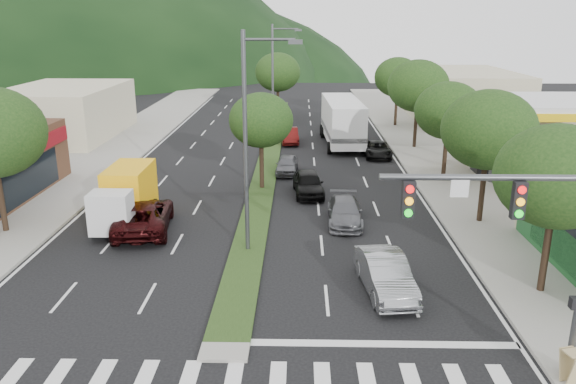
{
  "coord_description": "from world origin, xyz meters",
  "views": [
    {
      "loc": [
        2.43,
        -16.32,
        10.45
      ],
      "look_at": [
        1.82,
        10.97,
        1.98
      ],
      "focal_mm": 35.0,
      "sensor_mm": 36.0,
      "label": 1
    }
  ],
  "objects_px": {
    "tree_med_near": "(261,120)",
    "car_queue_c": "(290,136)",
    "traffic_signal": "(535,235)",
    "tree_r_b": "(489,130)",
    "car_queue_d": "(377,149)",
    "a_frame_sign": "(574,364)",
    "box_truck": "(127,197)",
    "sedan_silver": "(385,274)",
    "tree_med_far": "(278,72)",
    "car_queue_a": "(308,183)",
    "tree_r_c": "(449,111)",
    "motorhome": "(342,121)",
    "streetlight_mid": "(275,77)",
    "car_queue_f": "(335,123)",
    "tree_r_a": "(557,176)",
    "streetlight_near": "(250,134)",
    "car_queue_b": "(345,212)",
    "car_queue_e": "(287,165)",
    "suv_maroon": "(144,216)",
    "tree_r_d": "(418,86)",
    "tree_r_e": "(398,77)"
  },
  "relations": [
    {
      "from": "car_queue_c",
      "to": "motorhome",
      "type": "xyz_separation_m",
      "value": [
        4.52,
        -0.37,
        1.37
      ]
    },
    {
      "from": "tree_r_a",
      "to": "streetlight_near",
      "type": "height_order",
      "value": "streetlight_near"
    },
    {
      "from": "traffic_signal",
      "to": "tree_r_b",
      "type": "distance_m",
      "value": 13.87
    },
    {
      "from": "tree_r_c",
      "to": "sedan_silver",
      "type": "bearing_deg",
      "value": -111.08
    },
    {
      "from": "tree_r_d",
      "to": "tree_r_e",
      "type": "height_order",
      "value": "tree_r_d"
    },
    {
      "from": "traffic_signal",
      "to": "motorhome",
      "type": "bearing_deg",
      "value": 95.2
    },
    {
      "from": "streetlight_near",
      "to": "motorhome",
      "type": "bearing_deg",
      "value": 76.09
    },
    {
      "from": "suv_maroon",
      "to": "streetlight_mid",
      "type": "bearing_deg",
      "value": -111.86
    },
    {
      "from": "suv_maroon",
      "to": "streetlight_near",
      "type": "bearing_deg",
      "value": 148.75
    },
    {
      "from": "tree_med_near",
      "to": "car_queue_c",
      "type": "xyz_separation_m",
      "value": [
        1.5,
        13.87,
        -3.76
      ]
    },
    {
      "from": "motorhome",
      "to": "sedan_silver",
      "type": "bearing_deg",
      "value": -93.05
    },
    {
      "from": "car_queue_a",
      "to": "tree_r_c",
      "type": "bearing_deg",
      "value": 14.13
    },
    {
      "from": "tree_r_c",
      "to": "box_truck",
      "type": "bearing_deg",
      "value": -156.37
    },
    {
      "from": "sedan_silver",
      "to": "suv_maroon",
      "type": "relative_size",
      "value": 0.81
    },
    {
      "from": "sedan_silver",
      "to": "car_queue_d",
      "type": "xyz_separation_m",
      "value": [
        2.65,
        22.86,
        -0.16
      ]
    },
    {
      "from": "tree_r_c",
      "to": "car_queue_e",
      "type": "distance_m",
      "value": 11.44
    },
    {
      "from": "traffic_signal",
      "to": "car_queue_b",
      "type": "height_order",
      "value": "traffic_signal"
    },
    {
      "from": "suv_maroon",
      "to": "motorhome",
      "type": "relative_size",
      "value": 0.57
    },
    {
      "from": "car_queue_d",
      "to": "a_frame_sign",
      "type": "relative_size",
      "value": 3.1
    },
    {
      "from": "tree_med_far",
      "to": "streetlight_mid",
      "type": "xyz_separation_m",
      "value": [
        0.21,
        -11.0,
        0.58
      ]
    },
    {
      "from": "car_queue_d",
      "to": "motorhome",
      "type": "height_order",
      "value": "motorhome"
    },
    {
      "from": "traffic_signal",
      "to": "streetlight_mid",
      "type": "height_order",
      "value": "streetlight_mid"
    },
    {
      "from": "car_queue_c",
      "to": "car_queue_f",
      "type": "bearing_deg",
      "value": 50.04
    },
    {
      "from": "tree_r_b",
      "to": "sedan_silver",
      "type": "bearing_deg",
      "value": -127.64
    },
    {
      "from": "car_queue_e",
      "to": "motorhome",
      "type": "relative_size",
      "value": 0.36
    },
    {
      "from": "tree_med_near",
      "to": "sedan_silver",
      "type": "xyz_separation_m",
      "value": [
        5.84,
        -13.99,
        -3.67
      ]
    },
    {
      "from": "traffic_signal",
      "to": "suv_maroon",
      "type": "bearing_deg",
      "value": 140.37
    },
    {
      "from": "streetlight_mid",
      "to": "car_queue_d",
      "type": "relative_size",
      "value": 2.33
    },
    {
      "from": "tree_r_e",
      "to": "sedan_silver",
      "type": "relative_size",
      "value": 1.46
    },
    {
      "from": "suv_maroon",
      "to": "car_queue_f",
      "type": "bearing_deg",
      "value": -119.98
    },
    {
      "from": "sedan_silver",
      "to": "car_queue_d",
      "type": "relative_size",
      "value": 1.07
    },
    {
      "from": "tree_r_c",
      "to": "tree_r_e",
      "type": "distance_m",
      "value": 20.0
    },
    {
      "from": "car_queue_c",
      "to": "box_truck",
      "type": "relative_size",
      "value": 0.69
    },
    {
      "from": "tree_r_e",
      "to": "car_queue_c",
      "type": "relative_size",
      "value": 1.67
    },
    {
      "from": "car_queue_f",
      "to": "tree_r_a",
      "type": "bearing_deg",
      "value": -78.41
    },
    {
      "from": "tree_med_near",
      "to": "car_queue_a",
      "type": "relative_size",
      "value": 1.4
    },
    {
      "from": "car_queue_d",
      "to": "car_queue_f",
      "type": "relative_size",
      "value": 0.87
    },
    {
      "from": "streetlight_mid",
      "to": "car_queue_a",
      "type": "bearing_deg",
      "value": -80.39
    },
    {
      "from": "tree_med_far",
      "to": "car_queue_e",
      "type": "relative_size",
      "value": 1.9
    },
    {
      "from": "traffic_signal",
      "to": "tree_r_b",
      "type": "xyz_separation_m",
      "value": [
        2.97,
        13.54,
        0.39
      ]
    },
    {
      "from": "sedan_silver",
      "to": "car_queue_a",
      "type": "height_order",
      "value": "sedan_silver"
    },
    {
      "from": "motorhome",
      "to": "car_queue_c",
      "type": "bearing_deg",
      "value": 172.61
    },
    {
      "from": "car_queue_c",
      "to": "car_queue_f",
      "type": "distance_m",
      "value": 7.46
    },
    {
      "from": "tree_r_d",
      "to": "a_frame_sign",
      "type": "height_order",
      "value": "tree_r_d"
    },
    {
      "from": "sedan_silver",
      "to": "car_queue_f",
      "type": "height_order",
      "value": "sedan_silver"
    },
    {
      "from": "tree_med_near",
      "to": "car_queue_d",
      "type": "relative_size",
      "value": 1.4
    },
    {
      "from": "car_queue_a",
      "to": "car_queue_c",
      "type": "bearing_deg",
      "value": 90.55
    },
    {
      "from": "tree_med_far",
      "to": "a_frame_sign",
      "type": "height_order",
      "value": "tree_med_far"
    },
    {
      "from": "box_truck",
      "to": "sedan_silver",
      "type": "bearing_deg",
      "value": 148.07
    },
    {
      "from": "traffic_signal",
      "to": "motorhome",
      "type": "distance_m",
      "value": 33.27
    }
  ]
}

